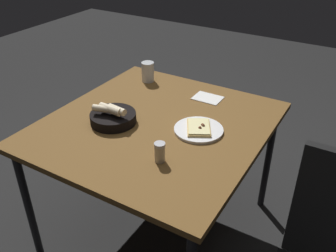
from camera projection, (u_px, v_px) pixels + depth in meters
name	position (u px, v px, depth m)	size (l,w,h in m)	color
ground	(158.00, 226.00, 2.27)	(8.00, 8.00, 0.00)	black
dining_table	(156.00, 132.00, 1.91)	(1.07, 1.14, 0.74)	brown
pizza_plate	(199.00, 129.00, 1.81)	(0.24, 0.24, 0.04)	white
bread_basket	(113.00, 117.00, 1.87)	(0.23, 0.23, 0.11)	black
beer_glass	(148.00, 73.00, 2.30)	(0.08, 0.08, 0.12)	silver
pepper_shaker	(160.00, 153.00, 1.58)	(0.05, 0.05, 0.09)	#BFB299
napkin	(208.00, 98.00, 2.12)	(0.16, 0.12, 0.00)	white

